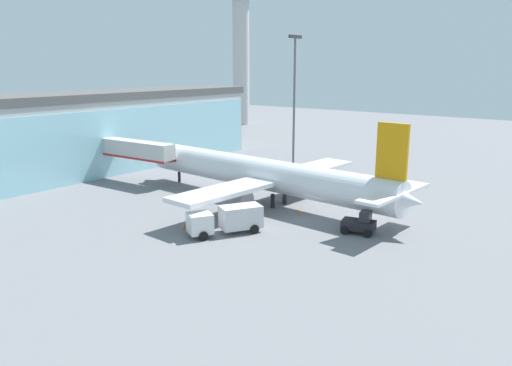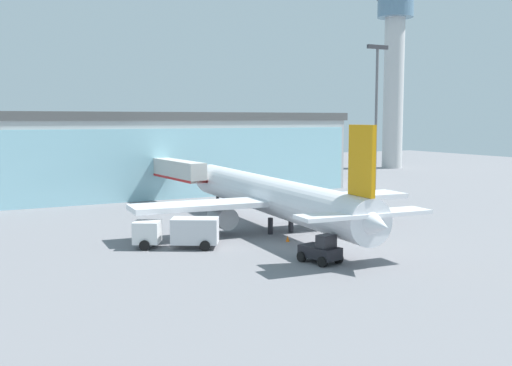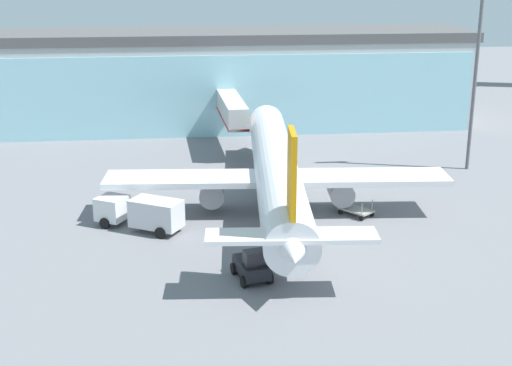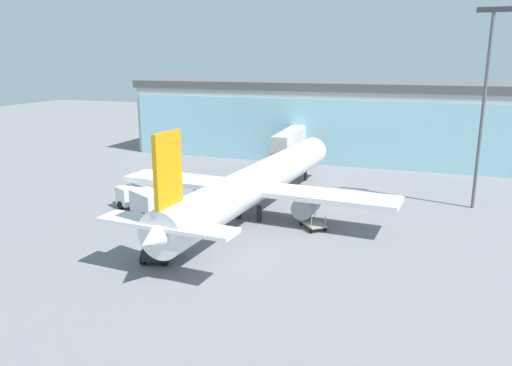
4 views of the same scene
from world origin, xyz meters
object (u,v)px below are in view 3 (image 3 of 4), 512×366
(catering_truck, at_px, (142,212))
(safety_cone_wingtip, at_px, (124,209))
(baggage_cart, at_px, (356,210))
(airplane, at_px, (276,171))
(apron_light_mast, at_px, (478,51))
(safety_cone_nose, at_px, (265,231))
(jet_bridge, at_px, (231,109))
(pushback_tug, at_px, (252,266))

(catering_truck, bearing_deg, safety_cone_wingtip, -37.24)
(baggage_cart, bearing_deg, catering_truck, 55.20)
(airplane, distance_m, catering_truck, 12.21)
(apron_light_mast, height_order, baggage_cart, apron_light_mast)
(safety_cone_nose, bearing_deg, safety_cone_wingtip, 151.76)
(jet_bridge, height_order, apron_light_mast, apron_light_mast)
(airplane, height_order, baggage_cart, airplane)
(catering_truck, xyz_separation_m, pushback_tug, (7.95, -10.22, -0.49))
(airplane, distance_m, safety_cone_nose, 6.96)
(airplane, height_order, catering_truck, airplane)
(airplane, bearing_deg, safety_cone_wingtip, 92.84)
(catering_truck, relative_size, safety_cone_wingtip, 13.53)
(safety_cone_wingtip, bearing_deg, jet_bridge, 63.34)
(apron_light_mast, bearing_deg, safety_cone_nose, -144.83)
(airplane, bearing_deg, catering_truck, 113.24)
(apron_light_mast, xyz_separation_m, safety_cone_wingtip, (-34.45, -9.87, -11.88))
(baggage_cart, bearing_deg, safety_cone_nose, 73.53)
(airplane, height_order, pushback_tug, airplane)
(jet_bridge, xyz_separation_m, airplane, (2.53, -21.46, -1.09))
(apron_light_mast, distance_m, safety_cone_wingtip, 37.75)
(jet_bridge, distance_m, baggage_cart, 25.98)
(airplane, relative_size, safety_cone_wingtip, 73.16)
(pushback_tug, bearing_deg, catering_truck, 24.56)
(catering_truck, bearing_deg, airplane, -131.16)
(apron_light_mast, relative_size, safety_cone_wingtip, 37.71)
(jet_bridge, relative_size, apron_light_mast, 0.70)
(catering_truck, relative_size, safety_cone_nose, 13.53)
(safety_cone_wingtip, bearing_deg, pushback_tug, -55.92)
(pushback_tug, height_order, safety_cone_wingtip, pushback_tug)
(jet_bridge, bearing_deg, pushback_tug, 175.54)
(jet_bridge, xyz_separation_m, pushback_tug, (-0.88, -35.69, -3.53))
(apron_light_mast, xyz_separation_m, airplane, (-21.26, -10.10, -8.74))
(apron_light_mast, distance_m, catering_truck, 37.11)
(catering_truck, bearing_deg, pushback_tug, 157.28)
(pushback_tug, relative_size, safety_cone_nose, 6.42)
(catering_truck, height_order, baggage_cart, catering_truck)
(airplane, relative_size, pushback_tug, 11.40)
(baggage_cart, distance_m, safety_cone_wingtip, 19.93)
(safety_cone_nose, bearing_deg, apron_light_mast, 35.17)
(apron_light_mast, relative_size, airplane, 0.52)
(apron_light_mast, height_order, airplane, apron_light_mast)
(safety_cone_wingtip, bearing_deg, apron_light_mast, 15.99)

